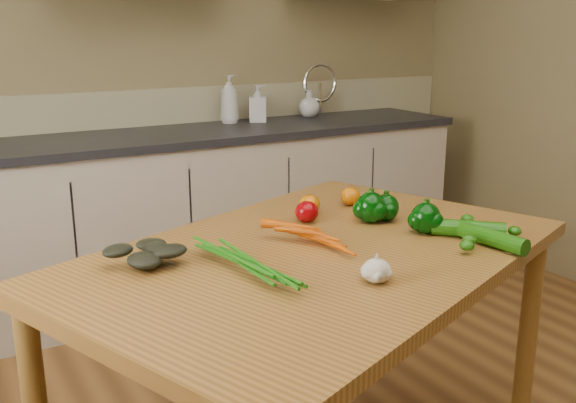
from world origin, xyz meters
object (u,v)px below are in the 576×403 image
at_px(garlic_bulb, 376,271).
at_px(pepper_c, 426,218).
at_px(leafy_greens, 143,246).
at_px(zucchini_b, 492,238).
at_px(soap_bottle_a, 229,99).
at_px(tomato_c, 351,196).
at_px(soap_bottle_b, 258,103).
at_px(zucchini_a, 468,229).
at_px(carrot_bunch, 289,241).
at_px(table, 316,278).
at_px(pepper_a, 371,207).
at_px(pepper_b, 386,208).
at_px(tomato_a, 307,212).
at_px(soap_bottle_c, 309,104).
at_px(tomato_b, 310,204).

bearing_deg(garlic_bulb, pepper_c, 32.69).
height_order(leafy_greens, zucchini_b, leafy_greens).
xyz_separation_m(soap_bottle_a, tomato_c, (-0.22, -1.49, -0.20)).
bearing_deg(leafy_greens, soap_bottle_b, 53.60).
bearing_deg(zucchini_a, carrot_bunch, 164.57).
distance_m(carrot_bunch, leafy_greens, 0.41).
distance_m(table, pepper_a, 0.36).
xyz_separation_m(soap_bottle_a, leafy_greens, (-1.07, -1.71, -0.18)).
relative_size(pepper_c, tomato_c, 1.33).
distance_m(pepper_b, tomato_a, 0.27).
bearing_deg(leafy_greens, soap_bottle_c, 46.79).
bearing_deg(garlic_bulb, tomato_a, 76.73).
height_order(table, tomato_c, tomato_c).
height_order(soap_bottle_a, leafy_greens, soap_bottle_a).
bearing_deg(tomato_b, zucchini_a, -58.84).
relative_size(garlic_bulb, tomato_c, 1.03).
relative_size(soap_bottle_a, pepper_b, 3.10).
height_order(tomato_c, zucchini_a, tomato_c).
xyz_separation_m(garlic_bulb, tomato_b, (0.19, 0.61, 0.00)).
relative_size(carrot_bunch, tomato_a, 3.55).
distance_m(tomato_c, zucchini_b, 0.59).
distance_m(carrot_bunch, garlic_bulb, 0.31).
bearing_deg(tomato_c, carrot_bunch, -143.59).
bearing_deg(table, soap_bottle_a, 51.48).
xyz_separation_m(soap_bottle_c, tomato_b, (-0.95, -1.52, -0.15)).
distance_m(soap_bottle_b, zucchini_a, 1.98).
bearing_deg(soap_bottle_b, pepper_a, -165.48).
relative_size(tomato_a, tomato_b, 1.06).
relative_size(garlic_bulb, tomato_b, 1.00).
xyz_separation_m(soap_bottle_a, zucchini_b, (-0.14, -2.08, -0.21)).
bearing_deg(soap_bottle_a, tomato_b, 138.86).
bearing_deg(leafy_greens, tomato_a, 10.88).
bearing_deg(tomato_c, pepper_b, -92.92).
relative_size(table, garlic_bulb, 23.57).
distance_m(soap_bottle_a, carrot_bunch, 1.96).
relative_size(carrot_bunch, tomato_b, 3.75).
relative_size(table, zucchini_b, 7.64).
distance_m(tomato_b, zucchini_b, 0.63).
relative_size(table, tomato_b, 23.47).
bearing_deg(table, zucchini_b, -47.88).
distance_m(table, garlic_bulb, 0.31).
bearing_deg(carrot_bunch, soap_bottle_b, 44.18).
distance_m(pepper_b, tomato_b, 0.26).
xyz_separation_m(garlic_bulb, zucchini_a, (0.47, 0.15, -0.00)).
height_order(pepper_b, tomato_b, pepper_b).
relative_size(soap_bottle_c, garlic_bulb, 2.19).
relative_size(soap_bottle_a, tomato_c, 3.80).
distance_m(carrot_bunch, tomato_c, 0.57).
height_order(pepper_c, tomato_c, pepper_c).
bearing_deg(tomato_c, leafy_greens, -165.71).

